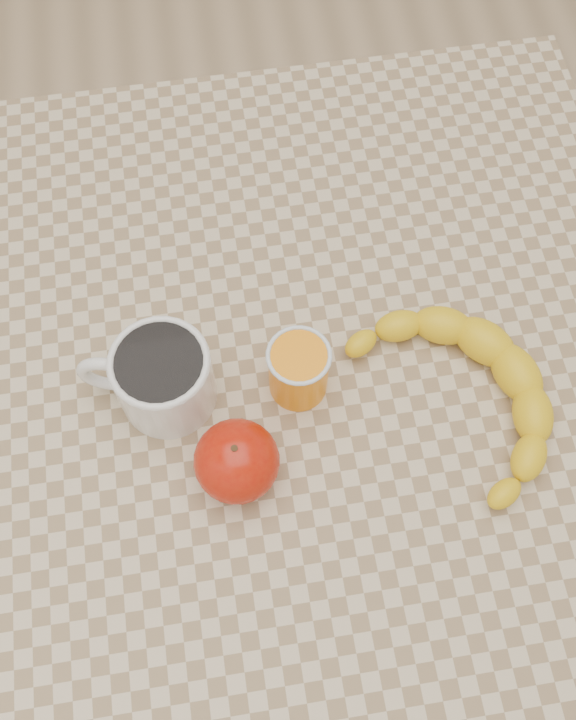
{
  "coord_description": "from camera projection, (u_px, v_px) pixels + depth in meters",
  "views": [
    {
      "loc": [
        -0.05,
        -0.33,
        1.49
      ],
      "look_at": [
        0.0,
        0.0,
        0.77
      ],
      "focal_mm": 40.0,
      "sensor_mm": 36.0,
      "label": 1
    }
  ],
  "objects": [
    {
      "name": "coffee_mug",
      "position": [
        161.0,
        377.0,
        0.76
      ],
      "size": [
        0.14,
        0.11,
        0.08
      ],
      "color": "silver",
      "rests_on": "table"
    },
    {
      "name": "table",
      "position": [
        288.0,
        400.0,
        0.89
      ],
      "size": [
        0.8,
        0.8,
        0.75
      ],
      "color": "#C6B08C",
      "rests_on": "ground"
    },
    {
      "name": "apple",
      "position": [
        237.0,
        461.0,
        0.73
      ],
      "size": [
        0.09,
        0.09,
        0.07
      ],
      "color": "#AA0F05",
      "rests_on": "table"
    },
    {
      "name": "ground",
      "position": [
        288.0,
        534.0,
        1.49
      ],
      "size": [
        3.0,
        3.0,
        0.0
      ],
      "primitive_type": "plane",
      "color": "tan",
      "rests_on": "ground"
    },
    {
      "name": "banana",
      "position": [
        465.0,
        394.0,
        0.77
      ],
      "size": [
        0.36,
        0.39,
        0.04
      ],
      "primitive_type": null,
      "rotation": [
        0.0,
        0.0,
        0.36
      ],
      "color": "yellow",
      "rests_on": "table"
    },
    {
      "name": "orange_juice_glass",
      "position": [
        299.0,
        370.0,
        0.77
      ],
      "size": [
        0.06,
        0.06,
        0.07
      ],
      "color": "orange",
      "rests_on": "table"
    }
  ]
}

